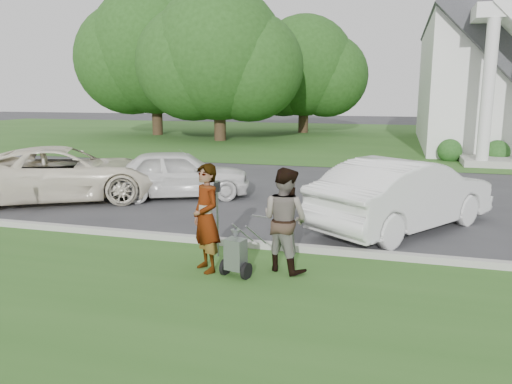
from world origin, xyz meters
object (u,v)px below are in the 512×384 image
at_px(car_b, 178,173).
at_px(car_d, 404,194).
at_px(car_a, 64,174).
at_px(tree_far, 155,56).
at_px(parking_meter_near, 217,209).
at_px(tree_back, 304,71).
at_px(person_right, 285,220).
at_px(person_left, 206,219).
at_px(tree_left, 219,60).
at_px(church, 511,41).
at_px(striping_cart, 236,255).

height_order(car_b, car_d, car_d).
relative_size(car_a, car_b, 1.33).
distance_m(tree_far, parking_meter_near, 29.17).
distance_m(tree_back, person_right, 31.23).
bearing_deg(person_left, car_b, 161.99).
relative_size(tree_back, person_right, 5.28).
bearing_deg(person_right, car_d, -95.39).
distance_m(person_right, car_b, 6.88).
relative_size(person_right, parking_meter_near, 1.23).
bearing_deg(person_left, person_right, 60.20).
height_order(person_left, car_a, person_left).
xyz_separation_m(tree_left, parking_meter_near, (7.99, -22.15, -4.18)).
bearing_deg(parking_meter_near, tree_far, 119.09).
distance_m(church, person_left, 26.14).
xyz_separation_m(person_left, person_right, (1.30, 0.40, -0.03)).
xyz_separation_m(church, person_right, (-7.64, -23.65, -5.03)).
bearing_deg(car_b, tree_far, 4.70).
distance_m(tree_left, striping_cart, 25.08).
xyz_separation_m(parking_meter_near, car_d, (3.40, 3.03, -0.12)).
distance_m(tree_far, person_left, 29.88).
relative_size(tree_far, car_b, 2.75).
relative_size(church, tree_back, 2.51).
distance_m(church, tree_left, 17.07).
bearing_deg(tree_back, tree_left, -116.57).
xyz_separation_m(tree_far, parking_meter_near, (13.99, -25.15, -4.76)).
xyz_separation_m(tree_far, car_b, (10.94, -20.26, -4.97)).
bearing_deg(parking_meter_near, church, 68.81).
distance_m(striping_cart, car_a, 8.11).
bearing_deg(church, person_right, -107.91).
relative_size(person_left, person_right, 1.04).
bearing_deg(tree_left, parking_meter_near, -70.16).
relative_size(tree_far, striping_cart, 11.20).
bearing_deg(parking_meter_near, person_left, -84.06).
bearing_deg(tree_back, person_left, -82.51).
distance_m(striping_cart, car_d, 4.82).
relative_size(striping_cart, parking_meter_near, 0.70).
xyz_separation_m(tree_back, parking_meter_near, (3.99, -30.15, -3.80)).
relative_size(tree_back, car_d, 1.94).
bearing_deg(car_a, tree_left, -23.67).
distance_m(church, striping_cart, 26.19).
relative_size(person_right, car_a, 0.32).
height_order(church, person_left, church).
xyz_separation_m(church, car_b, (-12.07, -18.39, -5.22)).
distance_m(church, car_a, 25.30).
bearing_deg(striping_cart, parking_meter_near, 140.22).
distance_m(tree_far, person_right, 30.18).
height_order(church, parking_meter_near, church).
bearing_deg(church, car_b, -123.28).
relative_size(tree_left, parking_meter_near, 7.19).
distance_m(striping_cart, parking_meter_near, 1.26).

